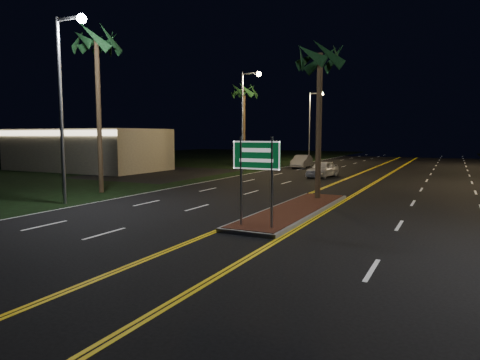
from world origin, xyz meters
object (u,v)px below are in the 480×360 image
Objects in this scene: highway_sign at (256,164)px; streetlight_left_mid at (246,110)px; streetlight_left_far at (312,118)px; car_near at (323,168)px; palm_median at (320,58)px; palm_left_near at (96,43)px; streetlight_left_near at (66,88)px; median_island at (295,210)px; palm_left_far at (244,92)px; car_far at (302,160)px; commercial_building at (88,150)px.

streetlight_left_mid is (-10.61, 21.20, 3.25)m from highway_sign.
streetlight_left_far reaches higher than car_near.
streetlight_left_mid is 1.08× the size of palm_median.
palm_left_near is (-1.89, -16.00, 3.02)m from streetlight_left_mid.
streetlight_left_near reaches higher than highway_sign.
palm_left_far reaches higher than median_island.
car_far is (-7.99, 21.45, -6.49)m from palm_median.
streetlight_left_mid is at bearing -90.00° from streetlight_left_far.
median_island is 38.89m from streetlight_left_far.
palm_left_near is (13.50, -11.99, 6.68)m from commercial_building.
highway_sign is at bearing -33.48° from commercial_building.
streetlight_left_far is 22.68m from car_near.
highway_sign is 0.21× the size of commercial_building.
palm_median is 12.82m from palm_left_near.
palm_left_near reaches higher than streetlight_left_near.
palm_left_near is at bearing -89.14° from palm_left_far.
median_island is 1.14× the size of streetlight_left_mid.
streetlight_left_mid is 0.92× the size of palm_left_near.
palm_median is 21.69m from palm_left_far.
palm_left_far is (-2.19, 4.00, 2.09)m from streetlight_left_mid.
commercial_building is at bearing 133.90° from streetlight_left_near.
median_island is at bearing -74.00° from streetlight_left_far.
highway_sign is 31.17m from commercial_building.
palm_left_near reaches higher than car_near.
commercial_building reaches higher than median_island.
median_island is 26.21m from car_far.
streetlight_left_mid is at bearing 90.00° from streetlight_left_near.
streetlight_left_mid is 1.00× the size of streetlight_left_far.
palm_left_near is at bearing -41.61° from commercial_building.
commercial_building is at bearing -148.75° from palm_left_far.
commercial_building is 21.66m from car_far.
streetlight_left_near is 20.00m from streetlight_left_mid.
median_island is 1.16× the size of palm_left_far.
car_far is (-4.71, 8.85, 0.01)m from car_near.
highway_sign is 0.36× the size of streetlight_left_far.
streetlight_left_mid is at bearing 116.59° from highway_sign.
commercial_building is (-26.00, 17.19, -0.40)m from highway_sign.
car_far is (2.62, -12.05, -4.87)m from streetlight_left_far.
commercial_building is 28.75m from streetlight_left_far.
commercial_building is (-26.00, 12.99, 1.92)m from median_island.
streetlight_left_near is 1.93× the size of car_near.
streetlight_left_far is at bearing 98.47° from car_far.
streetlight_left_near is 1.08× the size of palm_median.
streetlight_left_far is (0.00, 40.00, 0.00)m from streetlight_left_near.
commercial_building is 1.70× the size of palm_left_far.
median_island is 1.14× the size of streetlight_left_near.
commercial_building is 1.67× the size of streetlight_left_far.
palm_left_near reaches higher than streetlight_left_mid.
streetlight_left_far is at bearing 87.00° from palm_left_near.
streetlight_left_near reaches higher than commercial_building.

